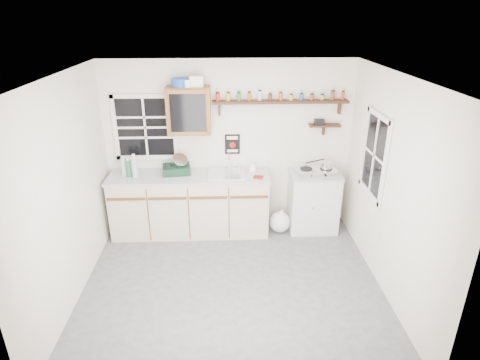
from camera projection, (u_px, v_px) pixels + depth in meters
name	position (u px, v px, depth m)	size (l,w,h in m)	color
room	(231.00, 191.00, 4.45)	(3.64, 3.24, 2.54)	#4C4B4E
main_cabinet	(190.00, 204.00, 5.93)	(2.31, 0.63, 0.92)	beige
right_cabinet	(313.00, 201.00, 6.02)	(0.73, 0.57, 0.91)	#B6B7B0
sink	(226.00, 173.00, 5.77)	(0.52, 0.44, 0.29)	silver
upper_cabinet	(189.00, 110.00, 5.53)	(0.60, 0.32, 0.65)	#5C2C17
upper_cabinet_clutter	(186.00, 82.00, 5.38)	(0.43, 0.24, 0.14)	#1941A5
spice_shelf	(280.00, 101.00, 5.60)	(1.91, 0.18, 0.35)	#33180E
secondary_shelf	(323.00, 125.00, 5.77)	(0.45, 0.16, 0.24)	#33180E
warning_sign	(232.00, 144.00, 5.90)	(0.22, 0.02, 0.30)	black
window_back	(145.00, 127.00, 5.74)	(0.93, 0.03, 0.98)	black
window_right	(375.00, 155.00, 4.94)	(0.03, 0.78, 1.08)	black
water_bottles	(129.00, 167.00, 5.65)	(0.25, 0.17, 0.34)	#A4B5C1
dish_rack	(177.00, 167.00, 5.78)	(0.43, 0.34, 0.29)	black
soap_bottle	(253.00, 166.00, 5.84)	(0.08, 0.08, 0.17)	silver
rag	(258.00, 177.00, 5.65)	(0.13, 0.11, 0.02)	maroon
hotplate	(316.00, 171.00, 5.81)	(0.61, 0.36, 0.08)	silver
saucepan	(326.00, 165.00, 5.79)	(0.35, 0.28, 0.17)	silver
trash_bag	(280.00, 222.00, 6.00)	(0.36, 0.33, 0.41)	silver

